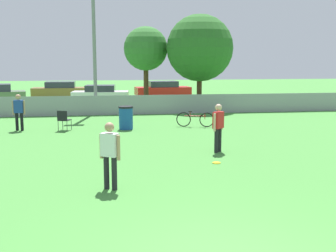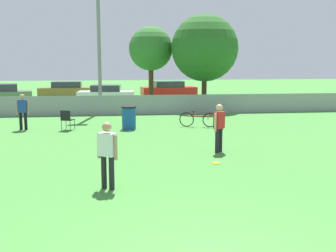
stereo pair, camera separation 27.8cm
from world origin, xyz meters
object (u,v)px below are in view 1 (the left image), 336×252
(parked_car_tan, at_px, (61,90))
(parked_car_white, at_px, (100,94))
(player_defender_red, at_px, (218,124))
(light_pole, at_px, (93,10))
(tree_far_right, at_px, (200,48))
(player_receiver_white, at_px, (110,151))
(tree_near_pole, at_px, (146,49))
(trash_bin, at_px, (126,118))
(folding_chair_sideline, at_px, (64,119))
(bicycle_sideline, at_px, (195,119))
(frisbee_disc, at_px, (216,163))
(spectator_in_blue, at_px, (19,110))
(parked_car_red, at_px, (163,89))

(parked_car_tan, relative_size, parked_car_white, 1.08)
(player_defender_red, bearing_deg, light_pole, 65.08)
(tree_far_right, xyz_separation_m, player_defender_red, (-2.25, -12.66, -2.86))
(player_receiver_white, bearing_deg, light_pole, 126.68)
(tree_near_pole, relative_size, parked_car_white, 1.24)
(tree_near_pole, bearing_deg, parked_car_white, 129.68)
(trash_bin, bearing_deg, tree_far_right, 55.94)
(folding_chair_sideline, relative_size, bicycle_sideline, 0.52)
(tree_near_pole, relative_size, parked_car_tan, 1.15)
(tree_near_pole, distance_m, tree_far_right, 3.57)
(tree_far_right, relative_size, parked_car_tan, 1.30)
(player_receiver_white, distance_m, frisbee_disc, 3.92)
(spectator_in_blue, relative_size, bicycle_sideline, 0.94)
(tree_far_right, distance_m, parked_car_white, 8.68)
(bicycle_sideline, height_order, parked_car_tan, parked_car_tan)
(trash_bin, distance_m, parked_car_red, 16.78)
(light_pole, distance_m, folding_chair_sideline, 8.30)
(spectator_in_blue, relative_size, folding_chair_sideline, 1.79)
(light_pole, xyz_separation_m, bicycle_sideline, (4.61, -6.06, -5.50))
(bicycle_sideline, distance_m, parked_car_white, 13.17)
(light_pole, bearing_deg, player_receiver_white, -87.80)
(light_pole, xyz_separation_m, tree_near_pole, (3.24, 2.74, -2.08))
(trash_bin, relative_size, parked_car_white, 0.25)
(tree_near_pole, distance_m, parked_car_red, 8.23)
(tree_near_pole, xyz_separation_m, parked_car_tan, (-6.26, 7.95, -3.13))
(bicycle_sideline, distance_m, trash_bin, 3.20)
(frisbee_disc, xyz_separation_m, trash_bin, (-2.33, 6.72, 0.51))
(parked_car_tan, xyz_separation_m, parked_car_white, (3.26, -4.33, -0.02))
(tree_near_pole, xyz_separation_m, folding_chair_sideline, (-4.52, -8.98, -3.24))
(frisbee_disc, bearing_deg, folding_chair_sideline, 126.78)
(player_receiver_white, relative_size, trash_bin, 1.57)
(spectator_in_blue, relative_size, parked_car_white, 0.38)
(tree_near_pole, xyz_separation_m, player_receiver_white, (-2.66, -17.82, -2.83))
(tree_near_pole, height_order, player_defender_red, tree_near_pole)
(frisbee_disc, distance_m, folding_chair_sideline, 8.42)
(tree_far_right, bearing_deg, player_receiver_white, -109.86)
(light_pole, height_order, parked_car_tan, light_pole)
(tree_far_right, xyz_separation_m, parked_car_tan, (-9.48, 9.48, -3.16))
(parked_car_tan, height_order, parked_car_red, parked_car_red)
(frisbee_disc, bearing_deg, parked_car_tan, 105.97)
(light_pole, distance_m, bicycle_sideline, 9.40)
(player_defender_red, relative_size, parked_car_red, 0.34)
(trash_bin, bearing_deg, tree_near_pole, 78.60)
(frisbee_disc, bearing_deg, trash_bin, 109.12)
(light_pole, xyz_separation_m, player_receiver_white, (0.58, -15.08, -4.91))
(parked_car_red, bearing_deg, tree_near_pole, -111.81)
(light_pole, bearing_deg, trash_bin, -77.18)
(light_pole, xyz_separation_m, trash_bin, (1.42, -6.25, -5.33))
(player_defender_red, distance_m, parked_car_red, 21.54)
(tree_far_right, distance_m, frisbee_disc, 14.92)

